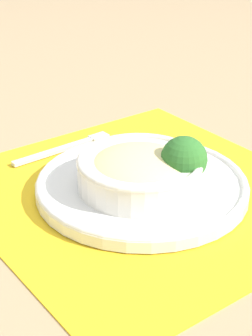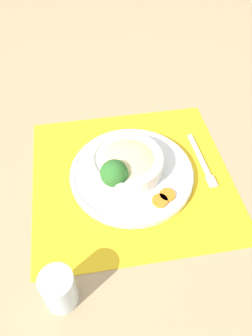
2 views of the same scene
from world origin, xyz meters
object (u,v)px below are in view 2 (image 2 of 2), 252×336
Objects in this scene: broccoli_floret at (114,174)px; water_glass at (60,290)px; fork at (203,165)px; bowl at (127,162)px.

water_glass is at bearing 60.29° from broccoli_floret.
broccoli_floret is 0.84× the size of water_glass.
fork is (-0.37, -0.28, -0.03)m from water_glass.
broccoli_floret reaches higher than fork.
fork is (-0.23, -0.04, -0.06)m from broccoli_floret.
water_glass reaches higher than fork.
broccoli_floret is at bearing 7.27° from fork.
water_glass is (0.17, 0.28, -0.01)m from bowl.
broccoli_floret reaches higher than water_glass.
broccoli_floret is at bearing 50.54° from bowl.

